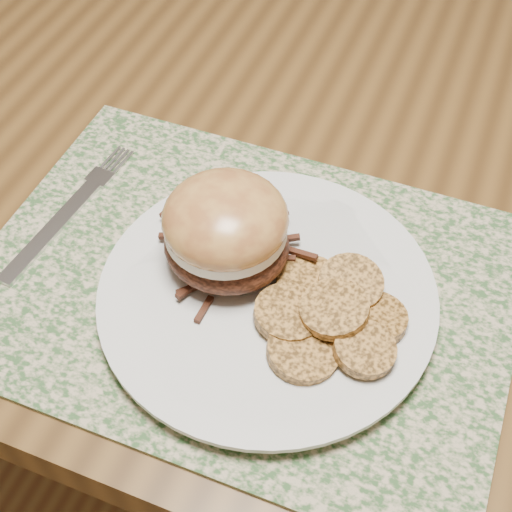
{
  "coord_description": "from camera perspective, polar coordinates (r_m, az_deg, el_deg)",
  "views": [
    {
      "loc": [
        0.15,
        -0.59,
        1.23
      ],
      "look_at": [
        0.01,
        -0.25,
        0.79
      ],
      "focal_mm": 50.0,
      "sensor_mm": 36.0,
      "label": 1
    }
  ],
  "objects": [
    {
      "name": "roasted_potatoes",
      "position": [
        0.56,
        5.96,
        -4.63
      ],
      "size": [
        0.13,
        0.14,
        0.03
      ],
      "color": "#AD7533",
      "rests_on": "dinner_plate"
    },
    {
      "name": "dinner_plate",
      "position": [
        0.58,
        0.91,
        -3.19
      ],
      "size": [
        0.26,
        0.26,
        0.02
      ],
      "primitive_type": "cylinder",
      "color": "silver",
      "rests_on": "placemat"
    },
    {
      "name": "ground",
      "position": [
        1.37,
        3.45,
        -13.4
      ],
      "size": [
        3.5,
        3.5,
        0.0
      ],
      "primitive_type": "plane",
      "color": "brown",
      "rests_on": "ground"
    },
    {
      "name": "pork_sandwich",
      "position": [
        0.57,
        -2.43,
        2.11
      ],
      "size": [
        0.12,
        0.12,
        0.08
      ],
      "rotation": [
        0.0,
        0.0,
        -0.2
      ],
      "color": "black",
      "rests_on": "dinner_plate"
    },
    {
      "name": "placemat",
      "position": [
        0.6,
        -1.05,
        -2.29
      ],
      "size": [
        0.45,
        0.33,
        0.0
      ],
      "primitive_type": "cube",
      "color": "#31542B",
      "rests_on": "dining_table"
    },
    {
      "name": "fork",
      "position": [
        0.68,
        -14.64,
        3.58
      ],
      "size": [
        0.03,
        0.19,
        0.0
      ],
      "rotation": [
        0.0,
        0.0,
        -0.09
      ],
      "color": "silver",
      "rests_on": "placemat"
    },
    {
      "name": "dining_table",
      "position": [
        0.83,
        5.63,
        7.47
      ],
      "size": [
        1.5,
        0.9,
        0.75
      ],
      "color": "brown",
      "rests_on": "ground"
    }
  ]
}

